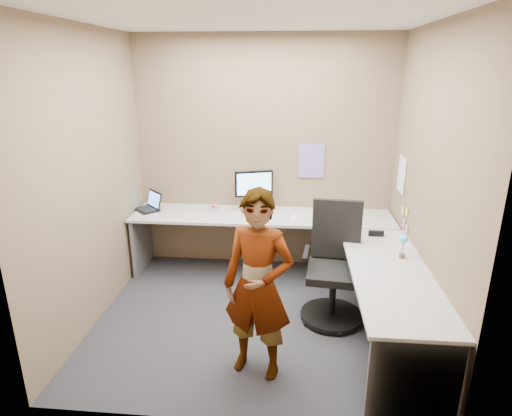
# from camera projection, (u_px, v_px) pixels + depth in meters

# --- Properties ---
(ground) EXTENTS (3.00, 3.00, 0.00)m
(ground) POSITION_uv_depth(u_px,v_px,m) (253.00, 318.00, 4.19)
(ground) COLOR #232227
(ground) RESTS_ON ground
(wall_back) EXTENTS (3.00, 0.00, 3.00)m
(wall_back) POSITION_uv_depth(u_px,v_px,m) (264.00, 156.00, 4.99)
(wall_back) COLOR #746048
(wall_back) RESTS_ON ground
(wall_right) EXTENTS (0.00, 2.70, 2.70)m
(wall_right) POSITION_uv_depth(u_px,v_px,m) (429.00, 189.00, 3.63)
(wall_right) COLOR #746048
(wall_right) RESTS_ON ground
(wall_left) EXTENTS (0.00, 2.70, 2.70)m
(wall_left) POSITION_uv_depth(u_px,v_px,m) (89.00, 181.00, 3.89)
(wall_left) COLOR #746048
(wall_left) RESTS_ON ground
(ceiling) EXTENTS (3.00, 3.00, 0.00)m
(ceiling) POSITION_uv_depth(u_px,v_px,m) (253.00, 18.00, 3.34)
(ceiling) COLOR white
(ceiling) RESTS_ON wall_back
(desk) EXTENTS (2.98, 2.58, 0.73)m
(desk) POSITION_uv_depth(u_px,v_px,m) (300.00, 248.00, 4.33)
(desk) COLOR #BDBDBD
(desk) RESTS_ON ground
(paper_ream) EXTENTS (0.33, 0.28, 0.06)m
(paper_ream) POSITION_uv_depth(u_px,v_px,m) (254.00, 209.00, 4.99)
(paper_ream) COLOR red
(paper_ream) RESTS_ON desk
(monitor) EXTENTS (0.43, 0.19, 0.42)m
(monitor) POSITION_uv_depth(u_px,v_px,m) (254.00, 186.00, 4.91)
(monitor) COLOR black
(monitor) RESTS_ON paper_ream
(laptop) EXTENTS (0.38, 0.38, 0.21)m
(laptop) POSITION_uv_depth(u_px,v_px,m) (150.00, 205.00, 5.04)
(laptop) COLOR black
(laptop) RESTS_ON desk
(trackball_mouse) EXTENTS (0.12, 0.08, 0.07)m
(trackball_mouse) POSITION_uv_depth(u_px,v_px,m) (214.00, 209.00, 5.01)
(trackball_mouse) COLOR #B7B7BC
(trackball_mouse) RESTS_ON desk
(origami) EXTENTS (0.10, 0.10, 0.06)m
(origami) POSITION_uv_depth(u_px,v_px,m) (294.00, 215.00, 4.78)
(origami) COLOR white
(origami) RESTS_ON desk
(stapler) EXTENTS (0.15, 0.04, 0.05)m
(stapler) POSITION_uv_depth(u_px,v_px,m) (376.00, 233.00, 4.26)
(stapler) COLOR black
(stapler) RESTS_ON desk
(flower) EXTENTS (0.07, 0.07, 0.22)m
(flower) POSITION_uv_depth(u_px,v_px,m) (403.00, 243.00, 3.73)
(flower) COLOR brown
(flower) RESTS_ON desk
(calendar_purple) EXTENTS (0.30, 0.01, 0.40)m
(calendar_purple) POSITION_uv_depth(u_px,v_px,m) (311.00, 161.00, 4.95)
(calendar_purple) COLOR #846BB7
(calendar_purple) RESTS_ON wall_back
(calendar_white) EXTENTS (0.01, 0.28, 0.38)m
(calendar_white) POSITION_uv_depth(u_px,v_px,m) (402.00, 175.00, 4.51)
(calendar_white) COLOR white
(calendar_white) RESTS_ON wall_right
(sticky_note_a) EXTENTS (0.01, 0.07, 0.07)m
(sticky_note_a) POSITION_uv_depth(u_px,v_px,m) (406.00, 212.00, 4.28)
(sticky_note_a) COLOR #F2E059
(sticky_note_a) RESTS_ON wall_right
(sticky_note_b) EXTENTS (0.01, 0.07, 0.07)m
(sticky_note_b) POSITION_uv_depth(u_px,v_px,m) (404.00, 223.00, 4.37)
(sticky_note_b) COLOR pink
(sticky_note_b) RESTS_ON wall_right
(sticky_note_c) EXTENTS (0.01, 0.07, 0.07)m
(sticky_note_c) POSITION_uv_depth(u_px,v_px,m) (406.00, 229.00, 4.26)
(sticky_note_c) COLOR pink
(sticky_note_c) RESTS_ON wall_right
(sticky_note_d) EXTENTS (0.01, 0.07, 0.07)m
(sticky_note_d) POSITION_uv_depth(u_px,v_px,m) (403.00, 210.00, 4.43)
(sticky_note_d) COLOR #F2E059
(sticky_note_d) RESTS_ON wall_right
(office_chair) EXTENTS (0.61, 0.60, 1.12)m
(office_chair) POSITION_uv_depth(u_px,v_px,m) (334.00, 273.00, 4.08)
(office_chair) COLOR black
(office_chair) RESTS_ON ground
(person) EXTENTS (0.63, 0.49, 1.51)m
(person) POSITION_uv_depth(u_px,v_px,m) (258.00, 286.00, 3.24)
(person) COLOR #999399
(person) RESTS_ON ground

